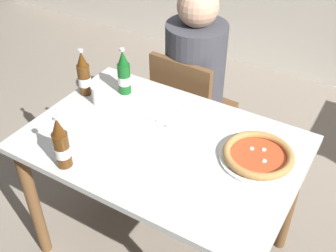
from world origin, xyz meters
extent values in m
plane|color=gray|center=(0.00, 0.00, 0.00)|extent=(8.00, 8.00, 0.00)
cube|color=silver|center=(0.00, 0.00, 0.73)|extent=(1.20, 0.80, 0.03)
cylinder|color=brown|center=(-0.54, -0.34, 0.36)|extent=(0.06, 0.06, 0.72)
cylinder|color=brown|center=(-0.54, 0.34, 0.36)|extent=(0.06, 0.06, 0.72)
cylinder|color=brown|center=(0.54, 0.34, 0.36)|extent=(0.06, 0.06, 0.72)
cube|color=brown|center=(-0.19, 0.68, 0.43)|extent=(0.42, 0.42, 0.04)
cube|color=brown|center=(-0.20, 0.50, 0.65)|extent=(0.38, 0.06, 0.40)
cylinder|color=brown|center=(-0.01, 0.84, 0.21)|extent=(0.04, 0.04, 0.41)
cylinder|color=brown|center=(-0.35, 0.86, 0.21)|extent=(0.04, 0.04, 0.41)
cylinder|color=brown|center=(-0.02, 0.50, 0.21)|extent=(0.04, 0.04, 0.41)
cylinder|color=brown|center=(-0.36, 0.52, 0.21)|extent=(0.04, 0.04, 0.41)
cube|color=#2D3342|center=(-0.19, 0.66, 0.23)|extent=(0.32, 0.28, 0.45)
cylinder|color=#3F3F47|center=(-0.19, 0.66, 0.73)|extent=(0.34, 0.34, 0.55)
sphere|color=tan|center=(-0.19, 0.66, 1.10)|extent=(0.22, 0.22, 0.22)
cylinder|color=white|center=(0.40, 0.10, 0.76)|extent=(0.32, 0.32, 0.01)
cylinder|color=#CC4723|center=(0.40, 0.10, 0.77)|extent=(0.23, 0.23, 0.01)
torus|color=#B78447|center=(0.40, 0.10, 0.78)|extent=(0.29, 0.29, 0.03)
sphere|color=silver|center=(0.36, 0.13, 0.77)|extent=(0.02, 0.02, 0.02)
sphere|color=silver|center=(0.44, 0.08, 0.77)|extent=(0.02, 0.02, 0.02)
sphere|color=silver|center=(0.41, 0.15, 0.77)|extent=(0.02, 0.02, 0.02)
cylinder|color=#512D0F|center=(-0.26, -0.33, 0.83)|extent=(0.06, 0.06, 0.16)
cone|color=#512D0F|center=(-0.26, -0.33, 0.95)|extent=(0.05, 0.05, 0.07)
cylinder|color=#B7B7BC|center=(-0.26, -0.33, 0.99)|extent=(0.03, 0.03, 0.01)
cylinder|color=white|center=(-0.26, -0.33, 0.82)|extent=(0.07, 0.07, 0.04)
cylinder|color=#14591E|center=(-0.37, 0.24, 0.83)|extent=(0.06, 0.06, 0.16)
cone|color=#14591E|center=(-0.37, 0.24, 0.95)|extent=(0.05, 0.05, 0.07)
cylinder|color=#B7B7BC|center=(-0.37, 0.24, 0.99)|extent=(0.03, 0.03, 0.01)
cylinder|color=white|center=(-0.37, 0.24, 0.82)|extent=(0.07, 0.07, 0.04)
cylinder|color=#512D0F|center=(-0.53, 0.13, 0.83)|extent=(0.06, 0.06, 0.16)
cone|color=#512D0F|center=(-0.53, 0.13, 0.95)|extent=(0.05, 0.05, 0.07)
cylinder|color=#B7B7BC|center=(-0.53, 0.13, 0.99)|extent=(0.03, 0.03, 0.01)
cylinder|color=white|center=(-0.53, 0.13, 0.82)|extent=(0.07, 0.07, 0.04)
cube|color=white|center=(-0.06, 0.19, 0.75)|extent=(0.19, 0.19, 0.00)
cube|color=silver|center=(-0.04, 0.19, 0.76)|extent=(0.03, 0.19, 0.00)
cube|color=silver|center=(-0.08, 0.19, 0.76)|extent=(0.04, 0.17, 0.00)
cylinder|color=white|center=(-0.42, 0.10, 0.80)|extent=(0.07, 0.07, 0.09)
camera|label=1|loc=(0.74, -1.18, 1.91)|focal=44.31mm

